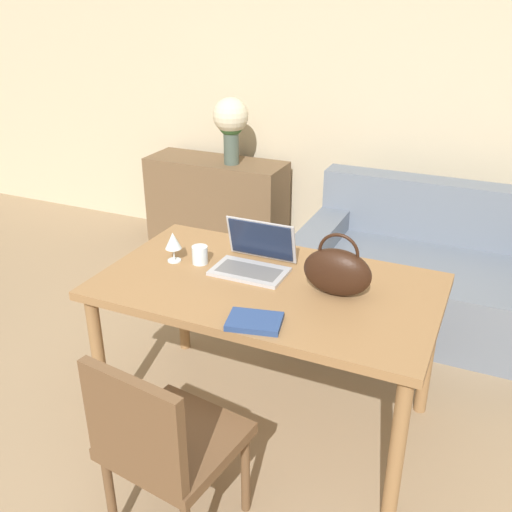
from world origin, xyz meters
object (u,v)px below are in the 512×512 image
at_px(drinking_glass, 200,255).
at_px(wine_glass, 173,242).
at_px(chair, 163,441).
at_px(handbag, 337,271).
at_px(flower_vase, 231,121).
at_px(couch, 432,277).
at_px(laptop, 255,256).

bearing_deg(drinking_glass, wine_glass, -165.71).
xyz_separation_m(chair, handbag, (0.38, 0.80, 0.40)).
bearing_deg(drinking_glass, flower_vase, 111.67).
bearing_deg(couch, wine_glass, -128.98).
distance_m(couch, wine_glass, 1.79).
xyz_separation_m(laptop, handbag, (0.42, -0.09, 0.05)).
bearing_deg(wine_glass, drinking_glass, 14.29).
distance_m(couch, laptop, 1.50).
bearing_deg(flower_vase, handbag, -51.56).
bearing_deg(couch, drinking_glass, -126.23).
height_order(chair, couch, chair).
height_order(chair, laptop, laptop).
height_order(laptop, handbag, handbag).
height_order(laptop, flower_vase, flower_vase).
height_order(wine_glass, flower_vase, flower_vase).
height_order(chair, drinking_glass, drinking_glass).
bearing_deg(couch, handbag, -101.30).
relative_size(chair, drinking_glass, 9.65).
height_order(couch, flower_vase, flower_vase).
relative_size(chair, laptop, 2.44).
height_order(couch, wine_glass, wine_glass).
bearing_deg(handbag, drinking_glass, 177.36).
height_order(drinking_glass, flower_vase, flower_vase).
xyz_separation_m(handbag, flower_vase, (-1.34, 1.68, 0.20)).
xyz_separation_m(laptop, flower_vase, (-0.91, 1.59, 0.25)).
distance_m(handbag, flower_vase, 2.16).
xyz_separation_m(couch, handbag, (-0.26, -1.32, 0.59)).
bearing_deg(wine_glass, laptop, 13.71).
relative_size(chair, wine_glass, 5.64).
relative_size(wine_glass, flower_vase, 0.30).
bearing_deg(laptop, chair, -87.56).
relative_size(chair, handbag, 2.82).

